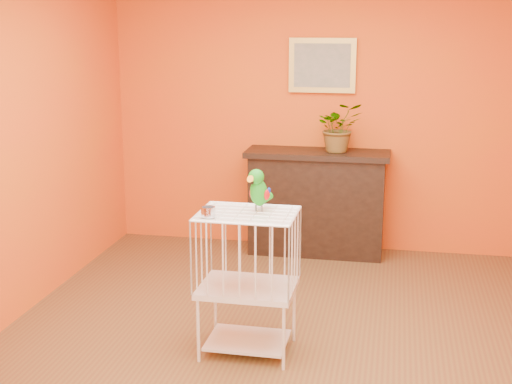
# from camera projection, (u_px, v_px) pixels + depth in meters

# --- Properties ---
(ground) EXTENTS (4.50, 4.50, 0.00)m
(ground) POSITION_uv_depth(u_px,v_px,m) (283.00, 344.00, 4.87)
(ground) COLOR brown
(ground) RESTS_ON ground
(room_shell) EXTENTS (4.50, 4.50, 4.50)m
(room_shell) POSITION_uv_depth(u_px,v_px,m) (285.00, 113.00, 4.50)
(room_shell) COLOR #E04715
(room_shell) RESTS_ON ground
(console_cabinet) EXTENTS (1.32, 0.48, 0.98)m
(console_cabinet) POSITION_uv_depth(u_px,v_px,m) (316.00, 202.00, 6.68)
(console_cabinet) COLOR black
(console_cabinet) RESTS_ON ground
(potted_plant) EXTENTS (0.54, 0.56, 0.35)m
(potted_plant) POSITION_uv_depth(u_px,v_px,m) (339.00, 132.00, 6.53)
(potted_plant) COLOR #26722D
(potted_plant) RESTS_ON console_cabinet
(framed_picture) EXTENTS (0.62, 0.04, 0.50)m
(framed_picture) POSITION_uv_depth(u_px,v_px,m) (322.00, 65.00, 6.57)
(framed_picture) COLOR gold
(framed_picture) RESTS_ON room_shell
(birdcage) EXTENTS (0.62, 0.48, 0.96)m
(birdcage) POSITION_uv_depth(u_px,v_px,m) (248.00, 281.00, 4.66)
(birdcage) COLOR silver
(birdcage) RESTS_ON ground
(feed_cup) EXTENTS (0.09, 0.09, 0.06)m
(feed_cup) POSITION_uv_depth(u_px,v_px,m) (208.00, 212.00, 4.44)
(feed_cup) COLOR silver
(feed_cup) RESTS_ON birdcage
(parrot) EXTENTS (0.16, 0.25, 0.28)m
(parrot) POSITION_uv_depth(u_px,v_px,m) (259.00, 189.00, 4.56)
(parrot) COLOR #59544C
(parrot) RESTS_ON birdcage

